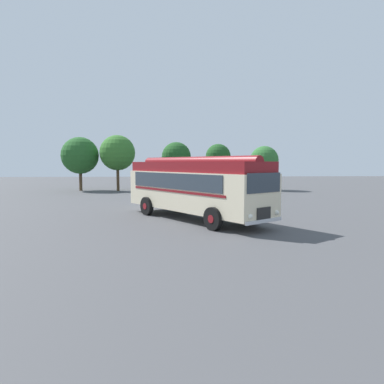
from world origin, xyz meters
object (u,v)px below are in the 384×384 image
at_px(vintage_bus, 194,185).
at_px(car_mid_right, 232,187).
at_px(car_mid_left, 201,187).
at_px(car_near_left, 172,187).

bearing_deg(vintage_bus, car_mid_right, 71.13).
distance_m(vintage_bus, car_mid_left, 13.97).
relative_size(vintage_bus, car_mid_right, 2.21).
bearing_deg(vintage_bus, car_mid_left, 83.68).
bearing_deg(car_near_left, car_mid_right, -6.76).
bearing_deg(car_mid_right, car_near_left, 173.24).
height_order(car_mid_left, car_mid_right, same).
bearing_deg(car_mid_left, car_near_left, -173.51).
bearing_deg(vintage_bus, car_near_left, 95.21).
height_order(vintage_bus, car_near_left, vintage_bus).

